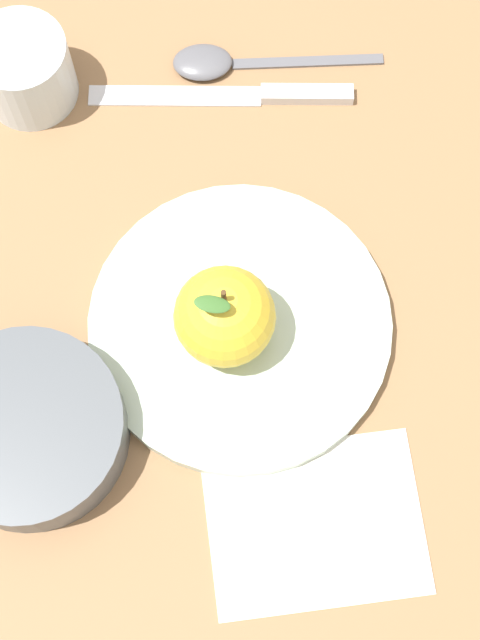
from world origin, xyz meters
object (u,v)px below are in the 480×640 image
object	(u,v)px
knife	(245,95)
spoon	(226,62)
dinner_plate	(240,325)
cup	(24,67)
side_bowl	(27,428)
apple	(225,317)
linen_napkin	(315,523)

from	to	relation	value
knife	spoon	size ratio (longest dim) A/B	1.15
dinner_plate	knife	size ratio (longest dim) A/B	1.35
cup	side_bowl	bearing A→B (deg)	50.57
dinner_plate	cup	size ratio (longest dim) A/B	2.99
apple	side_bowl	distance (m)	0.16
apple	spoon	world-z (taller)	apple
apple	cup	bearing A→B (deg)	-96.67
knife	linen_napkin	xyz separation A→B (m)	(0.20, 0.28, -0.00)
spoon	linen_napkin	xyz separation A→B (m)	(0.21, 0.31, -0.00)
apple	linen_napkin	bearing A→B (deg)	71.48
dinner_plate	side_bowl	xyz separation A→B (m)	(0.16, -0.04, 0.02)
apple	dinner_plate	bearing A→B (deg)	172.18
spoon	dinner_plate	bearing A→B (deg)	49.39
apple	knife	distance (m)	0.21
spoon	apple	bearing A→B (deg)	46.69
side_bowl	knife	distance (m)	0.32
dinner_plate	side_bowl	bearing A→B (deg)	-14.79
dinner_plate	side_bowl	distance (m)	0.17
dinner_plate	cup	distance (m)	0.26
apple	cup	size ratio (longest dim) A/B	1.14
dinner_plate	spoon	size ratio (longest dim) A/B	1.55
apple	linen_napkin	size ratio (longest dim) A/B	0.57
linen_napkin	apple	bearing A→B (deg)	-108.52
side_bowl	knife	size ratio (longest dim) A/B	0.84
apple	knife	world-z (taller)	apple
dinner_plate	spoon	xyz separation A→B (m)	(-0.15, -0.17, -0.00)
knife	dinner_plate	bearing A→B (deg)	45.23
dinner_plate	apple	bearing A→B (deg)	-7.82
cup	spoon	xyz separation A→B (m)	(-0.13, 0.09, -0.03)
apple	side_bowl	bearing A→B (deg)	-15.37
knife	linen_napkin	bearing A→B (deg)	54.54
dinner_plate	knife	xyz separation A→B (m)	(-0.14, -0.14, -0.00)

